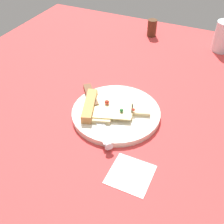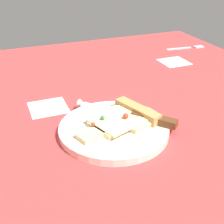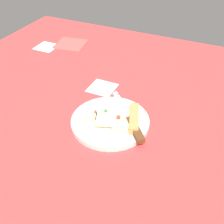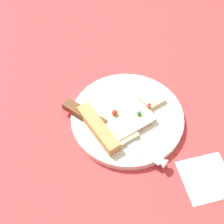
# 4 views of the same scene
# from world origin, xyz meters

# --- Properties ---
(ground_plane) EXTENTS (1.33, 1.33, 0.03)m
(ground_plane) POSITION_xyz_m (0.00, -0.00, -0.01)
(ground_plane) COLOR #D13838
(ground_plane) RESTS_ON ground
(plate) EXTENTS (0.23, 0.23, 0.02)m
(plate) POSITION_xyz_m (-0.06, 0.02, 0.01)
(plate) COLOR silver
(plate) RESTS_ON ground_plane
(pizza_slice) EXTENTS (0.19, 0.14, 0.03)m
(pizza_slice) POSITION_xyz_m (-0.08, 0.01, 0.02)
(pizza_slice) COLOR beige
(pizza_slice) RESTS_ON plate
(knife) EXTENTS (0.17, 0.20, 0.02)m
(knife) POSITION_xyz_m (-0.11, 0.01, 0.02)
(knife) COLOR silver
(knife) RESTS_ON plate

